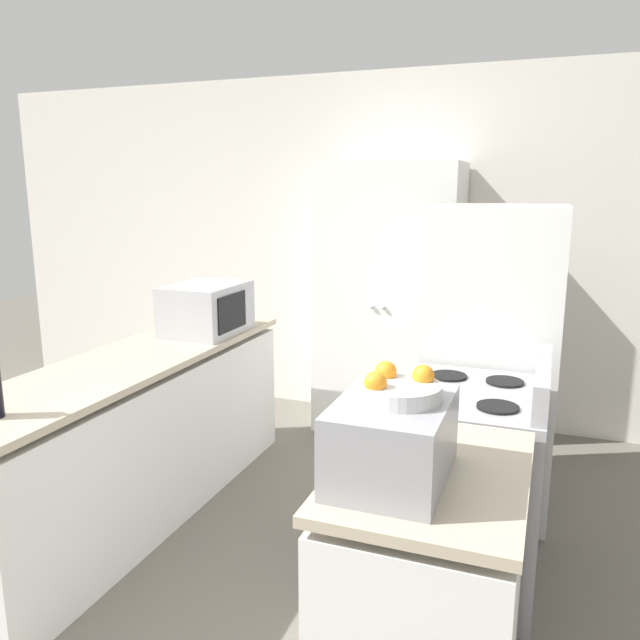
{
  "coord_description": "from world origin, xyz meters",
  "views": [
    {
      "loc": [
        1.18,
        -1.32,
        1.77
      ],
      "look_at": [
        0.0,
        1.81,
        1.05
      ],
      "focal_mm": 35.0,
      "sensor_mm": 36.0,
      "label": 1
    }
  ],
  "objects_px": {
    "pantry_cabinet": "(389,300)",
    "stove": "(467,483)",
    "refrigerator": "(493,358)",
    "fruit_bowl": "(398,388)",
    "toaster_oven": "(392,440)",
    "microwave": "(207,309)"
  },
  "relations": [
    {
      "from": "microwave",
      "to": "fruit_bowl",
      "type": "bearing_deg",
      "value": -43.86
    },
    {
      "from": "microwave",
      "to": "toaster_oven",
      "type": "relative_size",
      "value": 1.16
    },
    {
      "from": "refrigerator",
      "to": "fruit_bowl",
      "type": "relative_size",
      "value": 6.55
    },
    {
      "from": "refrigerator",
      "to": "stove",
      "type": "bearing_deg",
      "value": -91.47
    },
    {
      "from": "refrigerator",
      "to": "toaster_oven",
      "type": "bearing_deg",
      "value": -94.87
    },
    {
      "from": "stove",
      "to": "microwave",
      "type": "bearing_deg",
      "value": 160.77
    },
    {
      "from": "stove",
      "to": "fruit_bowl",
      "type": "relative_size",
      "value": 4.1
    },
    {
      "from": "refrigerator",
      "to": "microwave",
      "type": "distance_m",
      "value": 1.72
    },
    {
      "from": "pantry_cabinet",
      "to": "stove",
      "type": "height_order",
      "value": "pantry_cabinet"
    },
    {
      "from": "pantry_cabinet",
      "to": "fruit_bowl",
      "type": "height_order",
      "value": "pantry_cabinet"
    },
    {
      "from": "pantry_cabinet",
      "to": "stove",
      "type": "bearing_deg",
      "value": -64.09
    },
    {
      "from": "stove",
      "to": "fruit_bowl",
      "type": "distance_m",
      "value": 1.17
    },
    {
      "from": "toaster_oven",
      "to": "microwave",
      "type": "bearing_deg",
      "value": 135.48
    },
    {
      "from": "fruit_bowl",
      "to": "toaster_oven",
      "type": "bearing_deg",
      "value": -116.02
    },
    {
      "from": "refrigerator",
      "to": "toaster_oven",
      "type": "height_order",
      "value": "refrigerator"
    },
    {
      "from": "microwave",
      "to": "toaster_oven",
      "type": "xyz_separation_m",
      "value": [
        1.54,
        -1.52,
        -0.03
      ]
    },
    {
      "from": "toaster_oven",
      "to": "refrigerator",
      "type": "bearing_deg",
      "value": 85.13
    },
    {
      "from": "pantry_cabinet",
      "to": "stove",
      "type": "relative_size",
      "value": 1.85
    },
    {
      "from": "pantry_cabinet",
      "to": "microwave",
      "type": "relative_size",
      "value": 3.62
    },
    {
      "from": "microwave",
      "to": "fruit_bowl",
      "type": "height_order",
      "value": "fruit_bowl"
    },
    {
      "from": "fruit_bowl",
      "to": "microwave",
      "type": "bearing_deg",
      "value": 136.14
    },
    {
      "from": "stove",
      "to": "pantry_cabinet",
      "type": "bearing_deg",
      "value": 115.91
    }
  ]
}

